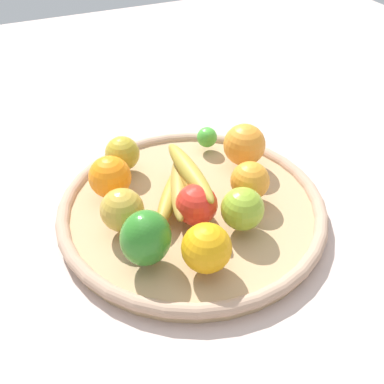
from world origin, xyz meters
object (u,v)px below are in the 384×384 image
Objects in this scene: apple_0 at (122,210)px; bell_pepper at (146,238)px; apple_1 at (122,153)px; orange_3 at (250,181)px; orange_0 at (110,177)px; apple_2 at (242,209)px; orange_1 at (206,248)px; lime_0 at (207,137)px; apple_3 at (196,205)px; orange_2 at (244,145)px; banana_bunch at (182,182)px.

apple_0 is 0.09m from bell_pepper.
orange_3 is at bearing -44.94° from apple_1.
orange_0 is (0.01, 0.09, 0.00)m from apple_0.
orange_3 is (0.05, 0.06, -0.00)m from apple_2.
apple_0 reaches higher than orange_3.
bell_pepper is at bearing 147.12° from orange_1.
apple_2 is 1.03× the size of orange_3.
apple_1 is at bearing 118.24° from apple_2.
lime_0 is (0.05, 0.24, -0.01)m from apple_2.
apple_2 is (0.06, -0.04, 0.00)m from apple_3.
lime_0 is at bearing 88.75° from orange_3.
apple_3 is 0.93× the size of orange_1.
apple_2 is 0.24m from lime_0.
apple_3 is 0.17m from orange_0.
bell_pepper is (-0.04, -0.24, 0.01)m from apple_1.
orange_2 reaches higher than orange_1.
bell_pepper reaches higher than apple_0.
lime_0 is (0.14, 0.29, -0.02)m from orange_1.
bell_pepper is (-0.07, 0.05, 0.01)m from orange_1.
apple_2 is at bearing 169.27° from bell_pepper.
orange_2 is at bearing -2.50° from orange_0.
orange_0 reaches higher than banana_bunch.
banana_bunch is at bearing 158.64° from orange_3.
apple_2 is at bearing -44.60° from orange_0.
apple_1 is 0.18m from lime_0.
bell_pepper is at bearing -133.86° from banana_bunch.
apple_2 is 0.17m from bell_pepper.
orange_1 is 0.83× the size of bell_pepper.
apple_0 is (-0.18, 0.08, 0.00)m from apple_2.
orange_1 is at bearing -116.13° from lime_0.
orange_3 is 0.18m from lime_0.
apple_2 reaches higher than apple_3.
apple_1 is 0.17m from apple_0.
bell_pepper is 1.20× the size of orange_0.
apple_3 is 0.12m from apple_0.
bell_pepper reaches higher than orange_0.
apple_1 is 0.29m from orange_1.
orange_1 reaches higher than apple_2.
apple_0 reaches higher than apple_3.
apple_1 is 0.27m from apple_2.
banana_bunch is 2.59× the size of apple_0.
apple_1 is 0.25m from orange_3.
apple_3 is at bearing -17.77° from apple_0.
banana_bunch is at bearing 87.94° from apple_3.
bell_pepper is at bearing -88.90° from orange_0.
orange_2 reaches higher than apple_3.
orange_3 is 0.96× the size of apple_0.
banana_bunch reaches higher than apple_2.
orange_2 is 1.95× the size of lime_0.
apple_2 is 0.79× the size of bell_pepper.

